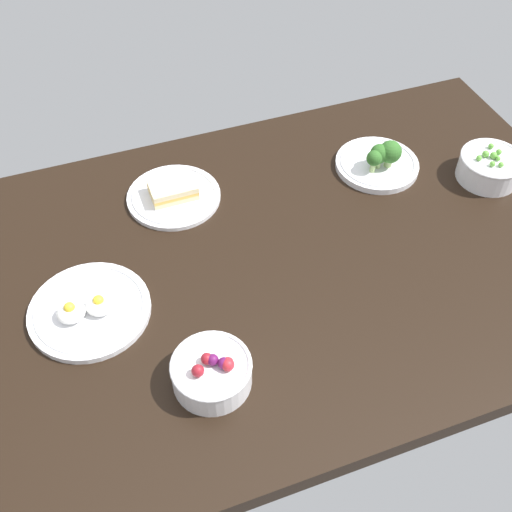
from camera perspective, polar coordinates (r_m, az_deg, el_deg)
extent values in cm
cube|color=black|center=(124.85, 0.00, -1.22)|extent=(148.75, 87.36, 4.00)
cylinder|color=silver|center=(146.40, 11.01, 8.21)|extent=(18.94, 18.94, 1.48)
torus|color=#B7B7BC|center=(145.94, 11.06, 8.43)|extent=(17.17, 17.17, 0.50)
cylinder|color=#9EBC72|center=(143.94, 11.09, 8.28)|extent=(1.20, 1.20, 1.92)
sphere|color=#2D6023|center=(142.55, 11.23, 8.97)|extent=(3.43, 3.43, 3.43)
cylinder|color=#9EBC72|center=(142.52, 10.64, 8.02)|extent=(1.23, 1.23, 2.43)
sphere|color=#2D6023|center=(140.93, 10.79, 8.81)|extent=(3.52, 3.52, 3.52)
cylinder|color=#9EBC72|center=(144.82, 12.01, 8.41)|extent=(1.79, 1.79, 2.03)
sphere|color=#2D6023|center=(143.01, 12.20, 9.32)|extent=(5.13, 5.13, 5.13)
cylinder|color=#9EBC72|center=(143.96, 11.09, 8.39)|extent=(1.44, 1.44, 2.33)
sphere|color=#2D6023|center=(142.27, 11.24, 9.23)|extent=(4.12, 4.12, 4.12)
cylinder|color=silver|center=(119.16, -14.99, -4.84)|extent=(22.54, 22.54, 1.26)
torus|color=#B7B7BC|center=(118.67, -15.05, -4.65)|extent=(20.34, 20.34, 0.50)
ellipsoid|color=white|center=(116.89, -14.12, -4.35)|extent=(5.09, 5.09, 2.80)
sphere|color=yellow|center=(115.92, -14.24, -3.97)|extent=(2.04, 2.04, 2.04)
ellipsoid|color=white|center=(117.19, -16.58, -4.94)|extent=(5.18, 5.18, 2.85)
sphere|color=yellow|center=(116.21, -16.72, -4.56)|extent=(2.07, 2.07, 2.07)
cylinder|color=silver|center=(105.72, -4.08, -10.68)|extent=(13.43, 13.43, 5.03)
torus|color=silver|center=(103.58, -4.15, -9.96)|extent=(13.69, 13.69, 0.80)
sphere|color=#59144C|center=(102.46, -2.97, -9.79)|extent=(2.03, 2.03, 2.03)
sphere|color=maroon|center=(101.96, -5.36, -10.43)|extent=(2.12, 2.12, 2.12)
sphere|color=#59144C|center=(102.93, -3.99, -9.47)|extent=(1.98, 1.98, 1.98)
sphere|color=#B2232D|center=(102.20, -2.60, -9.92)|extent=(2.17, 2.17, 2.17)
sphere|color=#B2232D|center=(102.49, -2.60, -9.75)|extent=(2.00, 2.00, 2.00)
sphere|color=maroon|center=(103.13, -4.54, -9.36)|extent=(1.98, 1.98, 1.98)
cylinder|color=silver|center=(149.15, 20.59, 7.56)|extent=(13.72, 13.72, 5.46)
torus|color=silver|center=(147.52, 20.87, 8.36)|extent=(13.97, 13.97, 0.80)
sphere|color=#599E38|center=(146.99, 21.30, 8.32)|extent=(1.07, 1.07, 1.07)
sphere|color=#599E38|center=(145.53, 19.76, 8.45)|extent=(1.25, 1.25, 1.25)
sphere|color=#599E38|center=(145.47, 21.54, 7.79)|extent=(1.15, 1.15, 1.15)
sphere|color=#599E38|center=(147.15, 20.95, 8.59)|extent=(1.43, 1.43, 1.43)
sphere|color=#599E38|center=(144.90, 20.85, 7.88)|extent=(1.25, 1.25, 1.25)
sphere|color=#599E38|center=(146.93, 20.29, 8.77)|extent=(1.52, 1.52, 1.52)
sphere|color=#599E38|center=(149.83, 20.73, 9.40)|extent=(1.26, 1.26, 1.26)
sphere|color=#599E38|center=(148.77, 21.37, 8.88)|extent=(1.26, 1.26, 1.26)
sphere|color=#599E38|center=(147.14, 20.94, 8.61)|extent=(1.53, 1.53, 1.53)
sphere|color=#599E38|center=(147.25, 21.04, 8.51)|extent=(1.14, 1.14, 1.14)
cylinder|color=silver|center=(137.22, -7.54, 5.41)|extent=(20.35, 20.35, 1.01)
torus|color=#B7B7BC|center=(136.88, -7.56, 5.57)|extent=(18.41, 18.41, 0.50)
cube|color=beige|center=(136.48, -7.58, 5.75)|extent=(9.89, 6.94, 1.20)
cube|color=#E5B24C|center=(135.81, -7.62, 6.06)|extent=(9.89, 6.94, 0.80)
cube|color=beige|center=(135.15, -7.66, 6.38)|extent=(9.89, 6.94, 1.20)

